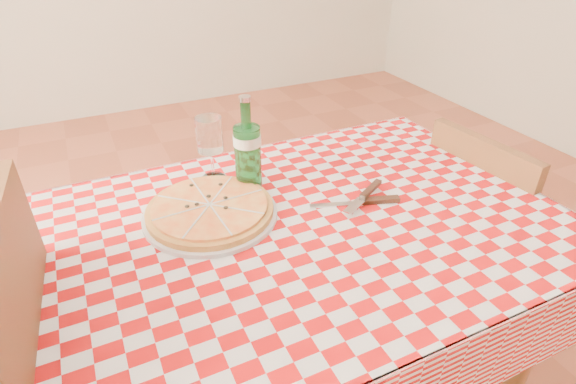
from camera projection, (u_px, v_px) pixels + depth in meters
name	position (u px, v px, depth m)	size (l,w,h in m)	color
dining_table	(305.00, 252.00, 1.18)	(1.20, 0.80, 0.75)	brown
tablecloth	(305.00, 223.00, 1.13)	(1.30, 0.90, 0.01)	#A80A0B
chair_near	(481.00, 228.00, 1.56)	(0.42, 0.42, 0.84)	brown
pizza_plate	(210.00, 209.00, 1.14)	(0.34, 0.34, 0.04)	#CB8B43
water_bottle	(247.00, 145.00, 1.20)	(0.08, 0.08, 0.27)	#196628
wine_glass	(211.00, 149.00, 1.26)	(0.07, 0.07, 0.19)	silver
cutlery	(362.00, 199.00, 1.19)	(0.26, 0.22, 0.03)	silver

